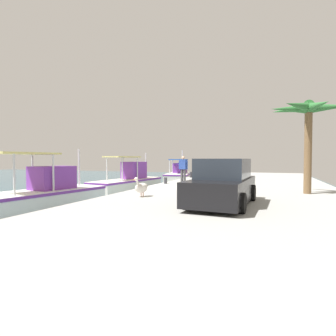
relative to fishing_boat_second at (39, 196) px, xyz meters
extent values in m
cube|color=#9E9E99|center=(5.13, -8.03, -0.30)|extent=(36.00, 10.00, 0.80)
cube|color=white|center=(-0.10, 0.02, -0.22)|extent=(6.63, 3.02, 0.95)
cube|color=#723399|center=(-0.10, 0.02, 0.17)|extent=(6.68, 3.06, 0.12)
cube|color=#723399|center=(0.69, -0.11, 0.79)|extent=(1.96, 1.50, 1.07)
cylinder|color=silver|center=(-1.63, -0.48, 1.05)|extent=(0.08, 0.08, 1.60)
cylinder|color=silver|center=(0.07, -0.75, 1.05)|extent=(0.08, 0.08, 1.60)
cylinder|color=silver|center=(0.29, 0.69, 1.05)|extent=(0.08, 0.08, 1.60)
cube|color=#D8CC72|center=(-0.67, 0.10, 1.90)|extent=(2.79, 1.90, 0.08)
cylinder|color=silver|center=(2.27, -0.35, 1.21)|extent=(0.10, 0.10, 1.92)
cube|color=silver|center=(7.66, -0.19, -0.24)|extent=(6.67, 2.59, 0.92)
cube|color=#723399|center=(7.66, -0.19, 0.14)|extent=(6.71, 2.63, 0.12)
cube|color=#723399|center=(8.47, -0.28, 0.83)|extent=(1.94, 1.30, 1.23)
cylinder|color=silver|center=(6.14, -0.64, 0.99)|extent=(0.08, 0.08, 1.54)
cylinder|color=silver|center=(6.29, 0.62, 0.99)|extent=(0.08, 0.08, 1.54)
cylinder|color=silver|center=(7.88, -0.85, 0.99)|extent=(0.08, 0.08, 1.54)
cylinder|color=silver|center=(8.03, 0.41, 0.99)|extent=(0.08, 0.08, 1.54)
cube|color=#D8CC72|center=(7.08, -0.12, 1.80)|extent=(2.77, 1.65, 0.08)
cylinder|color=silver|center=(10.08, -0.48, 1.18)|extent=(0.10, 0.10, 1.92)
torus|color=orange|center=(8.47, 0.32, 0.83)|extent=(0.55, 0.16, 0.54)
cube|color=silver|center=(16.43, -1.19, -0.23)|extent=(5.61, 2.95, 0.94)
cube|color=#723399|center=(16.43, -1.19, 0.16)|extent=(5.66, 3.00, 0.12)
cube|color=#723399|center=(17.09, -1.09, 0.73)|extent=(1.68, 1.51, 0.99)
cylinder|color=silver|center=(15.35, -2.12, 0.90)|extent=(0.08, 0.08, 1.32)
cylinder|color=silver|center=(15.12, -0.63, 0.90)|extent=(0.08, 0.08, 1.32)
cylinder|color=silver|center=(16.78, -1.90, 0.90)|extent=(0.08, 0.08, 1.32)
cylinder|color=silver|center=(16.55, -0.40, 0.90)|extent=(0.08, 0.08, 1.32)
cube|color=#1E4CB2|center=(15.95, -1.26, 1.60)|extent=(2.38, 1.90, 0.08)
cylinder|color=silver|center=(18.41, -0.88, 1.42)|extent=(0.10, 0.10, 2.36)
torus|color=orange|center=(17.09, -0.38, 0.73)|extent=(0.55, 0.18, 0.54)
cylinder|color=tan|center=(0.92, -4.58, 0.21)|extent=(0.04, 0.04, 0.22)
cylinder|color=tan|center=(0.87, -4.69, 0.21)|extent=(0.04, 0.04, 0.22)
ellipsoid|color=white|center=(0.85, -4.62, 0.46)|extent=(0.71, 0.53, 0.40)
ellipsoid|color=silver|center=(0.89, -4.63, 0.52)|extent=(0.64, 0.54, 0.28)
cylinder|color=white|center=(0.67, -4.55, 0.68)|extent=(0.21, 0.15, 0.27)
sphere|color=white|center=(0.59, -4.52, 0.84)|extent=(0.21, 0.21, 0.16)
cone|color=#F2B272|center=(0.41, -4.45, 0.82)|extent=(0.31, 0.17, 0.07)
cylinder|color=#3F3F42|center=(7.48, -4.46, 0.55)|extent=(0.16, 0.16, 0.89)
cylinder|color=#3F3F42|center=(7.51, -4.27, 0.55)|extent=(0.16, 0.16, 0.89)
cube|color=navy|center=(7.50, -4.37, 1.30)|extent=(0.31, 0.47, 0.60)
cylinder|color=navy|center=(7.45, -4.63, 1.28)|extent=(0.10, 0.10, 0.57)
cylinder|color=navy|center=(7.54, -4.10, 1.28)|extent=(0.10, 0.10, 0.57)
sphere|color=tan|center=(7.50, -4.37, 1.73)|extent=(0.22, 0.22, 0.22)
cylinder|color=black|center=(-1.12, -7.14, 0.40)|extent=(0.61, 0.22, 0.60)
cylinder|color=black|center=(-1.23, -8.84, 0.40)|extent=(0.61, 0.22, 0.60)
cylinder|color=black|center=(1.41, -7.30, 0.40)|extent=(0.61, 0.22, 0.60)
cylinder|color=black|center=(1.31, -8.99, 0.40)|extent=(0.61, 0.22, 0.60)
cube|color=black|center=(0.09, -8.07, 0.61)|extent=(4.20, 1.95, 0.76)
cube|color=#262D38|center=(0.24, -8.08, 1.33)|extent=(2.29, 1.69, 0.68)
cylinder|color=#333338|center=(6.59, -3.48, 0.30)|extent=(0.21, 0.21, 0.39)
cylinder|color=#333338|center=(12.60, -3.48, 0.34)|extent=(0.24, 0.24, 0.48)
cylinder|color=#333338|center=(17.52, -3.48, 0.33)|extent=(0.26, 0.26, 0.45)
cylinder|color=brown|center=(4.33, -11.19, 1.99)|extent=(0.32, 0.32, 3.78)
cone|color=#2D6B33|center=(5.17, -11.33, 4.08)|extent=(1.75, 0.72, 0.44)
cone|color=#2D6B33|center=(4.76, -10.43, 3.97)|extent=(1.25, 1.73, 0.44)
cone|color=#2D6B33|center=(4.07, -10.40, 3.89)|extent=(0.94, 1.71, 0.44)
cone|color=#2D6B33|center=(3.64, -10.68, 3.94)|extent=(1.64, 1.37, 0.44)
cone|color=#2D6B33|center=(3.65, -11.45, 3.91)|extent=(1.52, 0.94, 0.44)
cone|color=#2D6B33|center=(4.26, -12.01, 3.90)|extent=(0.58, 1.69, 0.44)
cone|color=#2D6B33|center=(4.73, -11.95, 3.99)|extent=(1.20, 1.73, 0.44)
camera|label=1|loc=(-9.09, -9.51, 1.66)|focal=28.64mm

